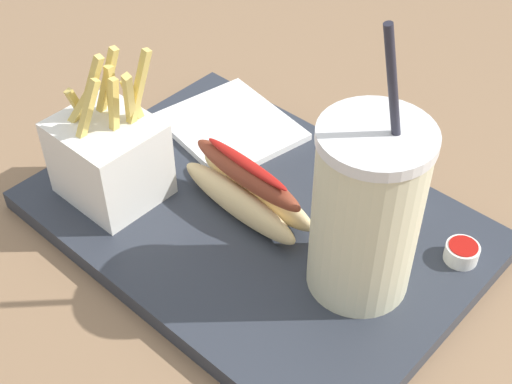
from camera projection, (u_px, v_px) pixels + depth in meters
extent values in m
cube|color=#8C6B4C|center=(256.00, 236.00, 0.72)|extent=(2.40, 2.40, 0.02)
cube|color=#2D333D|center=(256.00, 222.00, 0.71)|extent=(0.42, 0.30, 0.02)
cylinder|color=beige|center=(368.00, 215.00, 0.59)|extent=(0.09, 0.09, 0.16)
cylinder|color=white|center=(380.00, 135.00, 0.53)|extent=(0.09, 0.09, 0.01)
cylinder|color=#262633|center=(395.00, 83.00, 0.49)|extent=(0.02, 0.03, 0.10)
cube|color=white|center=(109.00, 159.00, 0.70)|extent=(0.10, 0.08, 0.08)
cube|color=#E5C660|center=(137.00, 95.00, 0.65)|extent=(0.02, 0.03, 0.09)
cube|color=#E5C660|center=(106.00, 87.00, 0.67)|extent=(0.03, 0.02, 0.09)
cube|color=#E5C660|center=(130.00, 102.00, 0.65)|extent=(0.04, 0.03, 0.08)
cube|color=#E5C660|center=(135.00, 106.00, 0.67)|extent=(0.01, 0.02, 0.07)
cube|color=#E5C660|center=(79.00, 111.00, 0.67)|extent=(0.04, 0.04, 0.07)
cube|color=#E5C660|center=(89.00, 93.00, 0.65)|extent=(0.03, 0.02, 0.08)
cube|color=#E5C660|center=(113.00, 102.00, 0.67)|extent=(0.01, 0.01, 0.08)
cube|color=#E5C660|center=(114.00, 113.00, 0.65)|extent=(0.01, 0.02, 0.07)
cube|color=#E5C660|center=(82.00, 113.00, 0.68)|extent=(0.01, 0.02, 0.06)
cube|color=#E5C660|center=(85.00, 120.00, 0.65)|extent=(0.02, 0.04, 0.08)
ellipsoid|color=#E5C689|center=(238.00, 202.00, 0.69)|extent=(0.15, 0.03, 0.03)
ellipsoid|color=#E5C689|center=(256.00, 190.00, 0.70)|extent=(0.15, 0.03, 0.03)
ellipsoid|color=brown|center=(247.00, 174.00, 0.67)|extent=(0.14, 0.03, 0.02)
ellipsoid|color=red|center=(247.00, 163.00, 0.67)|extent=(0.11, 0.02, 0.01)
cylinder|color=white|center=(462.00, 253.00, 0.65)|extent=(0.03, 0.03, 0.02)
cylinder|color=#B2140F|center=(463.00, 248.00, 0.65)|extent=(0.03, 0.03, 0.01)
cylinder|color=white|center=(401.00, 201.00, 0.70)|extent=(0.03, 0.03, 0.02)
cylinder|color=#B2140F|center=(402.00, 196.00, 0.70)|extent=(0.03, 0.03, 0.01)
cube|color=white|center=(231.00, 127.00, 0.80)|extent=(0.16, 0.14, 0.01)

